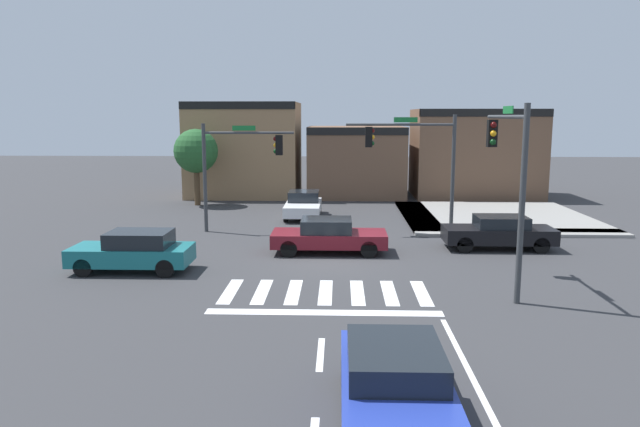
{
  "coord_description": "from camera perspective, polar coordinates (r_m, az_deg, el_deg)",
  "views": [
    {
      "loc": [
        0.42,
        -22.81,
        5.55
      ],
      "look_at": [
        -0.37,
        1.33,
        1.59
      ],
      "focal_mm": 33.42,
      "sensor_mm": 36.0,
      "label": 1
    }
  ],
  "objects": [
    {
      "name": "ground_plane",
      "position": [
        23.48,
        0.79,
        -4.35
      ],
      "size": [
        120.0,
        120.0,
        0.0
      ],
      "primitive_type": "plane",
      "color": "#353538"
    },
    {
      "name": "lane_markings",
      "position": [
        12.15,
        5.14,
        -17.89
      ],
      "size": [
        6.8,
        20.25,
        0.01
      ],
      "color": "white",
      "rests_on": "ground_plane"
    },
    {
      "name": "car_blue",
      "position": [
        11.27,
        7.21,
        -16.02
      ],
      "size": [
        1.94,
        4.61,
        1.43
      ],
      "rotation": [
        0.0,
        0.0,
        1.57
      ],
      "color": "#23389E",
      "rests_on": "ground_plane"
    },
    {
      "name": "car_teal",
      "position": [
        22.48,
        -17.4,
        -3.44
      ],
      "size": [
        4.25,
        1.83,
        1.47
      ],
      "rotation": [
        0.0,
        0.0,
        3.14
      ],
      "color": "#196B70",
      "rests_on": "ground_plane"
    },
    {
      "name": "curb_corner_northeast",
      "position": [
        33.67,
        15.71,
        -0.39
      ],
      "size": [
        10.0,
        10.6,
        0.15
      ],
      "color": "gray",
      "rests_on": "ground_plane"
    },
    {
      "name": "roadside_tree",
      "position": [
        37.94,
        -11.79,
        5.83
      ],
      "size": [
        2.73,
        2.73,
        4.77
      ],
      "color": "#4C3823",
      "rests_on": "ground_plane"
    },
    {
      "name": "bike_detector_marking",
      "position": [
        15.28,
        5.87,
        -12.02
      ],
      "size": [
        1.08,
        1.08,
        0.01
      ],
      "color": "yellow",
      "rests_on": "ground_plane"
    },
    {
      "name": "traffic_signal_southeast",
      "position": [
        19.81,
        17.58,
        4.64
      ],
      "size": [
        0.32,
        4.46,
        5.92
      ],
      "rotation": [
        0.0,
        0.0,
        1.57
      ],
      "color": "#383A3D",
      "rests_on": "ground_plane"
    },
    {
      "name": "car_black",
      "position": [
        26.15,
        16.76,
        -1.72
      ],
      "size": [
        4.55,
        1.76,
        1.41
      ],
      "color": "black",
      "rests_on": "ground_plane"
    },
    {
      "name": "car_white",
      "position": [
        32.99,
        -1.6,
        0.84
      ],
      "size": [
        1.9,
        4.25,
        1.39
      ],
      "rotation": [
        0.0,
        0.0,
        -1.57
      ],
      "color": "white",
      "rests_on": "ground_plane"
    },
    {
      "name": "storefront_row",
      "position": [
        41.92,
        3.34,
        5.78
      ],
      "size": [
        24.02,
        6.47,
        6.48
      ],
      "color": "#93704C",
      "rests_on": "ground_plane"
    },
    {
      "name": "car_maroon",
      "position": [
        24.38,
        0.82,
        -2.12
      ],
      "size": [
        4.68,
        1.94,
        1.41
      ],
      "color": "maroon",
      "rests_on": "ground_plane"
    },
    {
      "name": "traffic_signal_northeast",
      "position": [
        28.37,
        9.07,
        5.83
      ],
      "size": [
        5.13,
        0.32,
        5.63
      ],
      "rotation": [
        0.0,
        0.0,
        3.14
      ],
      "color": "#383A3D",
      "rests_on": "ground_plane"
    },
    {
      "name": "crosswalk_near",
      "position": [
        19.14,
        0.54,
        -7.53
      ],
      "size": [
        6.52,
        2.74,
        0.01
      ],
      "color": "silver",
      "rests_on": "ground_plane"
    },
    {
      "name": "traffic_signal_northwest",
      "position": [
        28.69,
        -7.8,
        5.29
      ],
      "size": [
        4.38,
        0.32,
        5.2
      ],
      "color": "#383A3D",
      "rests_on": "ground_plane"
    }
  ]
}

